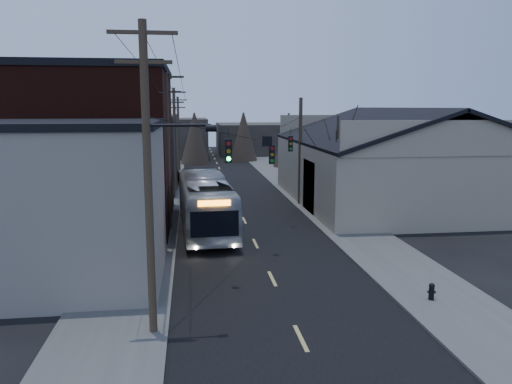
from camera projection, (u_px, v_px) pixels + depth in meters
ground at (315, 369)px, 15.04m from camera, size 160.00×160.00×0.00m
road_surface at (232, 195)px, 44.36m from camera, size 9.00×110.00×0.02m
sidewalk_left at (158, 197)px, 43.52m from camera, size 4.00×110.00×0.12m
sidewalk_right at (304, 193)px, 45.18m from camera, size 4.00×110.00×0.12m
building_clapboard at (69, 205)px, 22.09m from camera, size 8.00×8.00×7.00m
building_brick at (91, 150)px, 32.46m from camera, size 10.00×12.00×10.00m
building_left_far at (129, 152)px, 48.41m from camera, size 9.00×14.00×7.00m
warehouse at (396, 170)px, 40.69m from camera, size 16.16×20.60×7.73m
building_far_left at (175, 138)px, 77.29m from camera, size 10.00×12.00×6.00m
building_far_right at (254, 139)px, 83.93m from camera, size 12.00×14.00×5.00m
bare_tree at (337, 168)px, 34.81m from camera, size 0.40×0.40×7.20m
utility_lines at (197, 145)px, 37.40m from camera, size 11.24×45.28×10.50m
bus at (205, 203)px, 31.84m from camera, size 3.53×12.60×3.48m
parked_car at (186, 177)px, 50.93m from camera, size 1.91×4.37×1.40m
fire_hydrant at (432, 291)px, 20.06m from camera, size 0.34×0.24×0.70m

